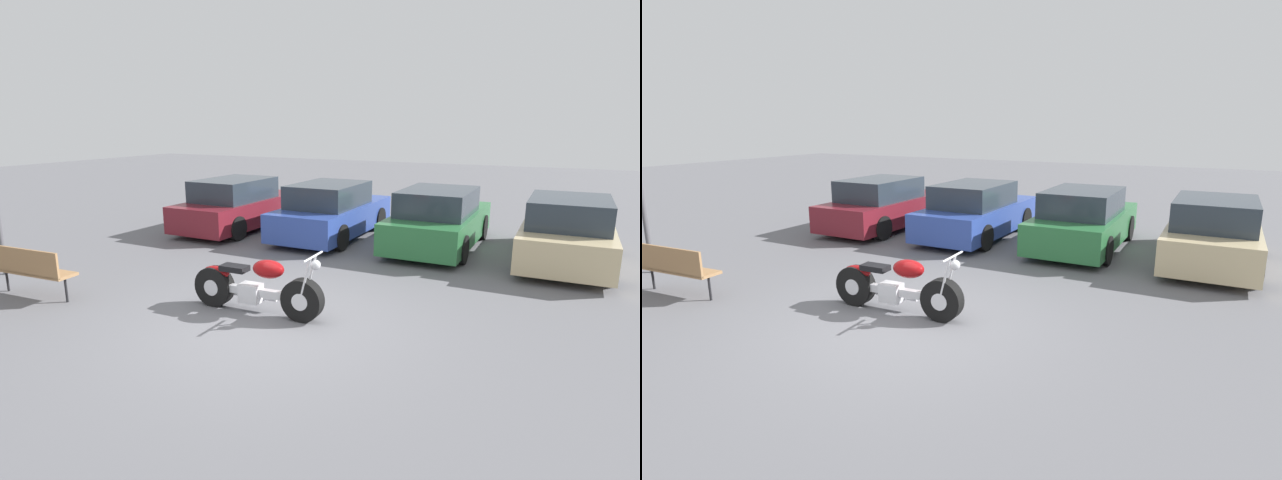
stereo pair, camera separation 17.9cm
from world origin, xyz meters
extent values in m
plane|color=slate|center=(0.00, 0.00, 0.00)|extent=(60.00, 60.00, 0.00)
cylinder|color=black|center=(0.40, 0.35, 0.33)|extent=(0.66, 0.23, 0.65)
cylinder|color=silver|center=(0.40, 0.35, 0.33)|extent=(0.27, 0.23, 0.26)
cylinder|color=black|center=(-1.18, 0.29, 0.33)|extent=(0.66, 0.23, 0.65)
cylinder|color=silver|center=(-1.18, 0.29, 0.33)|extent=(0.27, 0.23, 0.26)
cube|color=silver|center=(-0.39, 0.32, 0.34)|extent=(1.21, 0.16, 0.12)
cube|color=silver|center=(-0.50, 0.32, 0.31)|extent=(0.35, 0.25, 0.30)
ellipsoid|color=maroon|center=(-0.17, 0.33, 0.74)|extent=(0.53, 0.35, 0.28)
cube|color=black|center=(-0.79, 0.30, 0.68)|extent=(0.45, 0.26, 0.09)
ellipsoid|color=maroon|center=(-1.13, 0.29, 0.57)|extent=(0.49, 0.22, 0.20)
cylinder|color=silver|center=(0.49, 0.27, 0.67)|extent=(0.22, 0.04, 0.70)
cylinder|color=silver|center=(0.49, 0.45, 0.67)|extent=(0.22, 0.04, 0.70)
cylinder|color=silver|center=(0.58, 0.36, 1.02)|extent=(0.06, 0.62, 0.03)
sphere|color=silver|center=(0.62, 0.36, 0.90)|extent=(0.15, 0.15, 0.15)
cylinder|color=silver|center=(-0.73, 0.45, 0.21)|extent=(1.21, 0.13, 0.08)
cube|color=maroon|center=(-4.37, 5.44, 0.50)|extent=(1.72, 4.12, 0.68)
cube|color=#28333D|center=(-4.37, 5.20, 1.12)|extent=(1.51, 2.14, 0.57)
cylinder|color=black|center=(-5.17, 6.72, 0.31)|extent=(0.20, 0.62, 0.62)
cylinder|color=black|center=(-3.56, 6.72, 0.31)|extent=(0.20, 0.62, 0.62)
cylinder|color=black|center=(-5.17, 4.16, 0.31)|extent=(0.20, 0.62, 0.62)
cylinder|color=black|center=(-3.56, 4.16, 0.31)|extent=(0.20, 0.62, 0.62)
cube|color=#2D479E|center=(-1.63, 5.70, 0.50)|extent=(1.72, 4.12, 0.68)
cube|color=#28333D|center=(-1.63, 5.45, 1.12)|extent=(1.51, 2.14, 0.57)
cylinder|color=black|center=(-2.43, 6.98, 0.31)|extent=(0.20, 0.62, 0.62)
cylinder|color=black|center=(-0.83, 6.98, 0.31)|extent=(0.20, 0.62, 0.62)
cylinder|color=black|center=(-2.43, 4.42, 0.31)|extent=(0.20, 0.62, 0.62)
cylinder|color=black|center=(-0.83, 4.42, 0.31)|extent=(0.20, 0.62, 0.62)
cube|color=#286B38|center=(1.10, 5.82, 0.50)|extent=(1.72, 4.12, 0.68)
cube|color=#28333D|center=(1.10, 5.58, 1.12)|extent=(1.51, 2.14, 0.57)
cylinder|color=black|center=(0.30, 7.10, 0.31)|extent=(0.20, 0.62, 0.62)
cylinder|color=black|center=(1.90, 7.10, 0.31)|extent=(0.20, 0.62, 0.62)
cylinder|color=black|center=(0.30, 4.55, 0.31)|extent=(0.20, 0.62, 0.62)
cylinder|color=black|center=(1.90, 4.55, 0.31)|extent=(0.20, 0.62, 0.62)
cube|color=#C6B284|center=(3.83, 5.72, 0.50)|extent=(1.72, 4.12, 0.68)
cube|color=#28333D|center=(3.83, 5.47, 1.12)|extent=(1.51, 2.14, 0.57)
cylinder|color=black|center=(3.03, 7.00, 0.31)|extent=(0.20, 0.62, 0.62)
cylinder|color=black|center=(4.63, 7.00, 0.31)|extent=(0.20, 0.62, 0.62)
cylinder|color=black|center=(3.03, 4.44, 0.31)|extent=(0.20, 0.62, 0.62)
cylinder|color=black|center=(4.63, 4.44, 0.31)|extent=(0.20, 0.62, 0.62)
cube|color=#997047|center=(-4.18, -0.76, 0.45)|extent=(1.65, 0.51, 0.05)
cube|color=#997047|center=(-4.17, -0.94, 0.67)|extent=(1.62, 0.15, 0.44)
cylinder|color=black|center=(-4.89, -0.80, 0.23)|extent=(0.04, 0.04, 0.45)
cylinder|color=black|center=(-3.47, -0.71, 0.23)|extent=(0.04, 0.04, 0.45)
camera|label=1|loc=(3.79, -5.80, 2.92)|focal=28.00mm
camera|label=2|loc=(3.95, -5.71, 2.92)|focal=28.00mm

